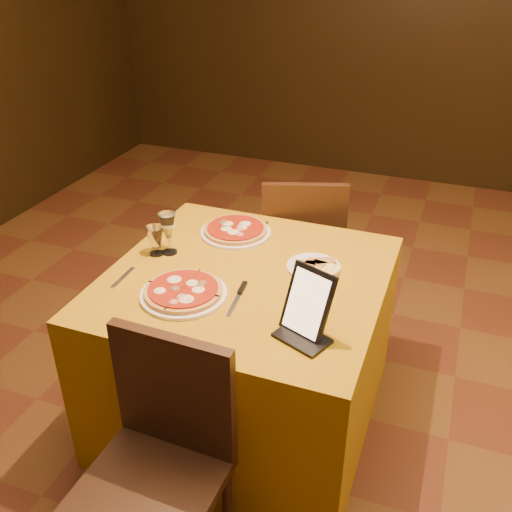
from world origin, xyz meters
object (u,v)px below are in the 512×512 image
(pizza_far, at_px, (236,231))
(wine_glass, at_px, (168,233))
(chair_main_far, at_px, (301,248))
(main_table, at_px, (247,348))
(chair_main_near, at_px, (149,488))
(water_glass, at_px, (155,241))
(pizza_near, at_px, (183,292))
(tablet, at_px, (308,303))

(pizza_far, height_order, wine_glass, wine_glass)
(chair_main_far, distance_m, wine_glass, 0.93)
(main_table, xyz_separation_m, chair_main_far, (0.00, 0.81, 0.08))
(chair_main_near, relative_size, pizza_far, 2.82)
(water_glass, bearing_deg, pizza_near, -44.25)
(pizza_near, height_order, tablet, tablet)
(chair_main_near, xyz_separation_m, tablet, (0.33, 0.56, 0.41))
(tablet, bearing_deg, wine_glass, 177.67)
(main_table, distance_m, wine_glass, 0.61)
(wine_glass, xyz_separation_m, tablet, (0.71, -0.33, 0.03))
(chair_main_far, xyz_separation_m, tablet, (0.33, -1.08, 0.41))
(main_table, height_order, wine_glass, wine_glass)
(wine_glass, bearing_deg, water_glass, -146.78)
(water_glass, relative_size, tablet, 0.53)
(wine_glass, relative_size, tablet, 0.78)
(water_glass, bearing_deg, wine_glass, 33.22)
(pizza_far, xyz_separation_m, water_glass, (-0.25, -0.29, 0.05))
(main_table, height_order, water_glass, water_glass)
(tablet, bearing_deg, pizza_far, 153.25)
(pizza_far, relative_size, tablet, 1.32)
(chair_main_far, height_order, pizza_near, chair_main_far)
(main_table, height_order, chair_main_near, chair_main_near)
(chair_main_near, distance_m, chair_main_far, 1.65)
(main_table, xyz_separation_m, chair_main_near, (0.00, -0.84, 0.08))
(chair_main_far, distance_m, tablet, 1.21)
(chair_main_far, distance_m, water_glass, 0.96)
(chair_main_far, bearing_deg, pizza_near, 62.41)
(pizza_far, distance_m, tablet, 0.79)
(chair_main_far, bearing_deg, main_table, 71.67)
(chair_main_near, bearing_deg, wine_glass, 114.83)
(chair_main_far, bearing_deg, tablet, 88.68)
(pizza_near, bearing_deg, main_table, 52.99)
(chair_main_near, relative_size, water_glass, 7.00)
(water_glass, bearing_deg, tablet, -21.47)
(chair_main_near, distance_m, pizza_near, 0.71)
(pizza_near, xyz_separation_m, water_glass, (-0.26, 0.25, 0.05))
(pizza_far, bearing_deg, wine_glass, -127.12)
(main_table, height_order, pizza_far, pizza_far)
(chair_main_far, height_order, tablet, tablet)
(wine_glass, height_order, water_glass, wine_glass)
(main_table, relative_size, pizza_near, 3.30)
(pizza_near, bearing_deg, wine_glass, 126.64)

